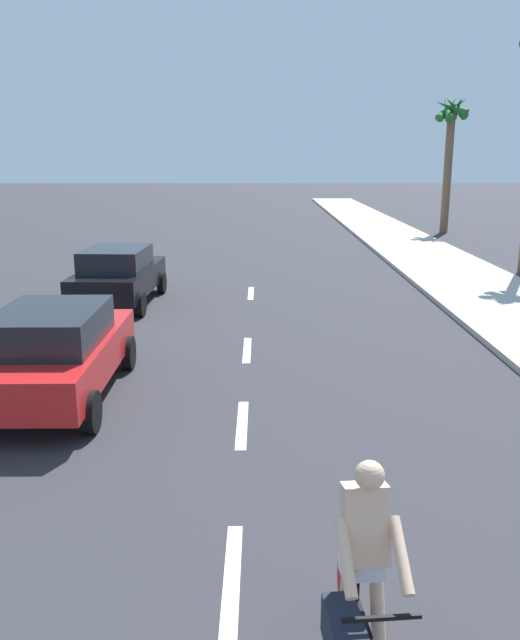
{
  "coord_description": "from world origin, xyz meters",
  "views": [
    {
      "loc": [
        0.27,
        1.55,
        3.95
      ],
      "look_at": [
        0.32,
        12.67,
        1.1
      ],
      "focal_mm": 36.04,
      "sensor_mm": 36.0,
      "label": 1
    }
  ],
  "objects_px": {
    "parked_car_black": "(116,274)",
    "cyclist": "(358,586)",
    "parked_car_red": "(52,350)",
    "palm_tree_distant": "(447,130)"
  },
  "relations": [
    {
      "from": "parked_car_red",
      "to": "parked_car_black",
      "type": "bearing_deg",
      "value": 93.02
    },
    {
      "from": "parked_car_red",
      "to": "parked_car_black",
      "type": "xyz_separation_m",
      "value": [
        -0.46,
        7.04,
        -0.0
      ]
    },
    {
      "from": "cyclist",
      "to": "parked_car_red",
      "type": "height_order",
      "value": "cyclist"
    },
    {
      "from": "parked_car_red",
      "to": "cyclist",
      "type": "bearing_deg",
      "value": -56.03
    },
    {
      "from": "parked_car_red",
      "to": "palm_tree_distant",
      "type": "distance_m",
      "value": 27.63
    },
    {
      "from": "palm_tree_distant",
      "to": "cyclist",
      "type": "bearing_deg",
      "value": -106.68
    },
    {
      "from": "parked_car_black",
      "to": "cyclist",
      "type": "bearing_deg",
      "value": -68.34
    },
    {
      "from": "parked_car_black",
      "to": "palm_tree_distant",
      "type": "relative_size",
      "value": 0.6
    },
    {
      "from": "parked_car_red",
      "to": "palm_tree_distant",
      "type": "height_order",
      "value": "palm_tree_distant"
    },
    {
      "from": "parked_car_red",
      "to": "parked_car_black",
      "type": "height_order",
      "value": "same"
    }
  ]
}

